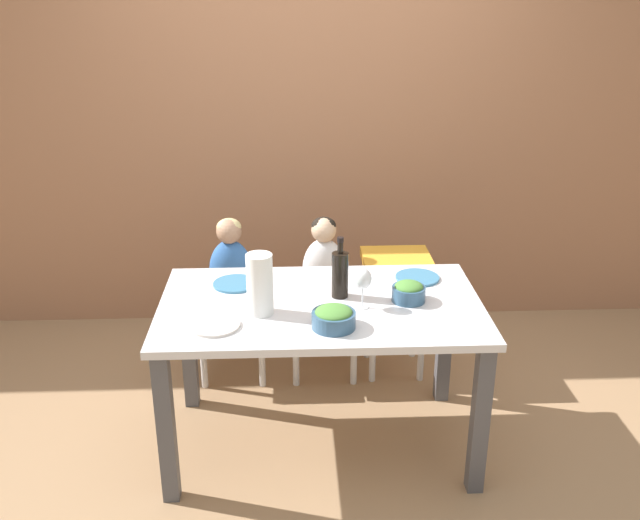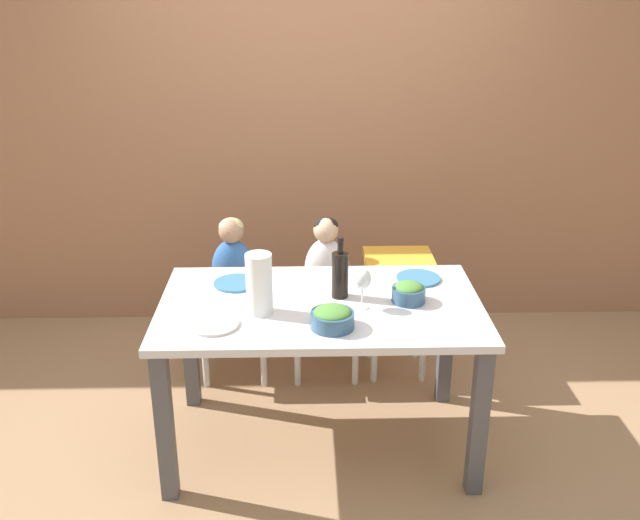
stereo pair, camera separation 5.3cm
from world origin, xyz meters
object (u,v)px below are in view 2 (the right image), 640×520
object	(u,v)px
dinner_plate_front_left	(214,325)
wine_bottle	(340,274)
dinner_plate_back_right	(418,278)
person_child_left	(233,261)
salad_bowl_large	(332,317)
person_child_center	(326,260)
dinner_plate_back_left	(236,283)
chair_right_highchair	(398,281)
chair_far_center	(326,310)
paper_towel_roll	(259,284)
salad_bowl_small	(409,293)
wine_glass_near	(362,280)
chair_far_left	(235,311)

from	to	relation	value
dinner_plate_front_left	wine_bottle	bearing A→B (deg)	27.19
dinner_plate_back_right	person_child_left	bearing A→B (deg)	154.68
person_child_left	salad_bowl_large	distance (m)	1.07
person_child_center	dinner_plate_back_left	bearing A→B (deg)	-132.74
person_child_left	dinner_plate_front_left	bearing A→B (deg)	-89.72
chair_right_highchair	person_child_center	bearing A→B (deg)	179.90
salad_bowl_large	dinner_plate_back_right	world-z (taller)	salad_bowl_large
chair_far_center	dinner_plate_back_right	xyz separation A→B (m)	(0.43, -0.44, 0.38)
dinner_plate_back_left	dinner_plate_back_right	bearing A→B (deg)	2.35
salad_bowl_large	dinner_plate_back_left	bearing A→B (deg)	133.87
dinner_plate_back_right	paper_towel_roll	bearing A→B (deg)	-155.30
chair_right_highchair	salad_bowl_large	bearing A→B (deg)	-113.44
salad_bowl_large	salad_bowl_small	distance (m)	0.43
chair_far_center	dinner_plate_front_left	size ratio (longest dim) A/B	2.11
chair_far_center	person_child_left	distance (m)	0.59
chair_right_highchair	dinner_plate_back_left	world-z (taller)	dinner_plate_back_left
person_child_left	dinner_plate_back_left	distance (m)	0.49
wine_glass_near	salad_bowl_small	world-z (taller)	wine_glass_near
chair_far_left	chair_far_center	distance (m)	0.51
person_child_center	person_child_left	bearing A→B (deg)	180.00
person_child_center	salad_bowl_large	size ratio (longest dim) A/B	2.57
salad_bowl_large	dinner_plate_back_right	distance (m)	0.66
paper_towel_roll	wine_glass_near	world-z (taller)	paper_towel_roll
paper_towel_roll	chair_far_left	bearing A→B (deg)	103.75
wine_glass_near	dinner_plate_back_right	xyz separation A→B (m)	(0.30, 0.31, -0.13)
paper_towel_roll	wine_bottle	bearing A→B (deg)	23.77
person_child_left	salad_bowl_small	distance (m)	1.11
salad_bowl_large	chair_far_center	bearing A→B (deg)	89.75
dinner_plate_back_left	wine_bottle	bearing A→B (deg)	-17.15
dinner_plate_back_left	person_child_left	bearing A→B (deg)	97.37
person_child_left	salad_bowl_small	size ratio (longest dim) A/B	3.13
person_child_left	salad_bowl_small	xyz separation A→B (m)	(0.85, -0.70, 0.12)
chair_right_highchair	paper_towel_roll	distance (m)	1.11
dinner_plate_front_left	salad_bowl_small	bearing A→B (deg)	14.10
wine_bottle	wine_glass_near	xyz separation A→B (m)	(0.09, -0.12, 0.02)
chair_right_highchair	paper_towel_roll	bearing A→B (deg)	-132.28
person_child_left	dinner_plate_back_right	world-z (taller)	person_child_left
dinner_plate_front_left	dinner_plate_back_left	distance (m)	0.43
chair_far_center	dinner_plate_front_left	distance (m)	1.10
salad_bowl_small	dinner_plate_back_left	size ratio (longest dim) A/B	0.71
wine_glass_near	wine_bottle	bearing A→B (deg)	127.20
person_child_left	salad_bowl_large	xyz separation A→B (m)	(0.50, -0.94, 0.12)
salad_bowl_large	dinner_plate_front_left	world-z (taller)	salad_bowl_large
salad_bowl_small	dinner_plate_front_left	xyz separation A→B (m)	(-0.85, -0.21, -0.04)
chair_far_left	dinner_plate_front_left	world-z (taller)	dinner_plate_front_left
person_child_left	salad_bowl_large	size ratio (longest dim) A/B	2.57
salad_bowl_small	person_child_center	bearing A→B (deg)	116.63
paper_towel_roll	salad_bowl_large	bearing A→B (deg)	-25.87
wine_bottle	dinner_plate_back_left	xyz separation A→B (m)	(-0.49, 0.15, -0.11)
chair_far_left	chair_right_highchair	size ratio (longest dim) A/B	0.65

